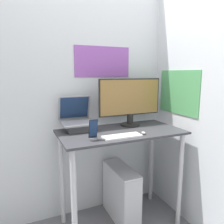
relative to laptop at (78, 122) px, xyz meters
name	(u,v)px	position (x,y,z in m)	size (l,w,h in m)	color
wall_back	(105,88)	(0.35, 0.19, 0.29)	(6.00, 0.06, 2.60)	silver
wall_side_right	(202,90)	(0.99, -0.48, 0.29)	(0.06, 6.00, 2.60)	silver
desk	(121,150)	(0.35, -0.19, -0.26)	(1.12, 0.58, 0.93)	#333338
laptop	(78,122)	(0.00, 0.00, 0.00)	(0.30, 0.31, 0.31)	#4C4C51
monitor	(130,102)	(0.52, -0.04, 0.16)	(0.66, 0.19, 0.47)	black
keyboard	(122,136)	(0.27, -0.37, -0.07)	(0.33, 0.12, 0.02)	white
mouse	(143,133)	(0.48, -0.37, -0.06)	(0.03, 0.05, 0.02)	#99999E
cell_phone	(94,134)	(0.03, -0.36, -0.02)	(0.07, 0.07, 0.17)	#4C4C51
computer_tower	(121,193)	(0.39, -0.12, -0.74)	(0.18, 0.51, 0.54)	silver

